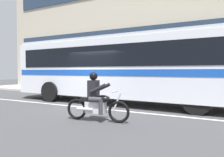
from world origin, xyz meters
name	(u,v)px	position (x,y,z in m)	size (l,w,h in m)	color
ground_plane	(92,105)	(0.00, 0.00, 0.00)	(60.00, 60.00, 0.00)	#3D3D3F
sidewalk_curb	(133,93)	(0.00, 5.10, 0.07)	(28.00, 3.80, 0.15)	#B7B2A8
lane_center_stripe	(84,107)	(0.00, -0.60, 0.00)	(26.60, 0.14, 0.01)	silver
office_building_facade	(144,13)	(0.00, 7.39, 6.09)	(28.00, 0.89, 12.17)	#B2A893
transit_bus	(126,65)	(1.21, 1.19, 1.88)	(12.28, 2.91, 3.22)	silver
motorcycle_with_rider	(97,101)	(1.84, -2.51, 0.66)	(2.13, 0.71, 1.56)	black
fire_hydrant	(189,91)	(3.77, 3.91, 0.52)	(0.22, 0.30, 0.75)	gold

